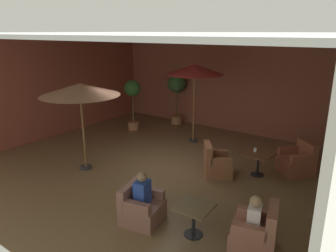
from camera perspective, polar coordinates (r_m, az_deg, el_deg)
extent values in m
cube|color=brown|center=(9.39, -1.63, -7.28)|extent=(9.98, 9.08, 0.02)
cube|color=brown|center=(12.61, 10.92, 7.42)|extent=(9.98, 0.08, 3.69)
cube|color=brown|center=(12.41, -20.30, 6.55)|extent=(0.08, 9.08, 3.69)
cube|color=silver|center=(8.59, -1.85, 16.11)|extent=(9.98, 9.08, 0.06)
cylinder|color=black|center=(9.19, 15.62, -8.34)|extent=(0.35, 0.35, 0.02)
cylinder|color=black|center=(9.08, 15.76, -6.71)|extent=(0.07, 0.07, 0.59)
cube|color=brown|center=(8.96, 15.92, -4.86)|extent=(0.78, 0.78, 0.03)
cube|color=#91583A|center=(8.89, 8.83, -7.39)|extent=(1.00, 1.00, 0.42)
cube|color=#91583A|center=(8.68, 7.15, -4.73)|extent=(0.55, 0.68, 0.48)
cube|color=#91583A|center=(9.05, 8.90, -4.83)|extent=(0.52, 0.42, 0.20)
cube|color=#91583A|center=(8.50, 9.47, -6.31)|extent=(0.52, 0.42, 0.20)
cube|color=brown|center=(9.60, 21.71, -6.48)|extent=(1.12, 1.12, 0.44)
cube|color=brown|center=(9.61, 23.57, -3.82)|extent=(0.68, 0.68, 0.45)
cube|color=brown|center=(9.20, 22.73, -5.39)|extent=(0.52, 0.53, 0.21)
cube|color=brown|center=(9.73, 20.72, -4.00)|extent=(0.52, 0.53, 0.21)
cylinder|color=black|center=(6.55, 4.53, -18.69)|extent=(0.36, 0.36, 0.02)
cylinder|color=black|center=(6.39, 4.59, -16.61)|extent=(0.07, 0.07, 0.59)
cube|color=brown|center=(6.22, 4.66, -14.19)|extent=(0.72, 0.72, 0.03)
cube|color=brown|center=(6.83, -4.52, -15.14)|extent=(0.89, 0.91, 0.41)
cube|color=brown|center=(6.76, -6.82, -11.71)|extent=(0.32, 0.79, 0.37)
cube|color=brown|center=(6.90, -2.97, -11.81)|extent=(0.60, 0.25, 0.20)
cube|color=brown|center=(6.41, -5.66, -14.23)|extent=(0.60, 0.25, 0.20)
cube|color=#8F5946|center=(6.27, 14.84, -18.82)|extent=(0.93, 0.91, 0.43)
cube|color=#8F5946|center=(6.01, 18.11, -15.66)|extent=(0.35, 0.76, 0.47)
cube|color=#8F5946|center=(5.85, 14.26, -17.83)|extent=(0.62, 0.29, 0.21)
cube|color=#8F5946|center=(6.35, 15.03, -14.90)|extent=(0.62, 0.29, 0.21)
cylinder|color=#2D2D2D|center=(9.53, -14.40, -7.14)|extent=(0.32, 0.32, 0.08)
cylinder|color=brown|center=(9.13, -14.92, -0.42)|extent=(0.06, 0.06, 2.41)
cone|color=#9D6B4E|center=(8.89, -15.44, 6.33)|extent=(2.13, 2.13, 0.32)
cylinder|color=#2D2D2D|center=(11.44, 4.50, -2.59)|extent=(0.32, 0.32, 0.08)
cylinder|color=brown|center=(11.08, 4.65, 3.78)|extent=(0.06, 0.06, 2.69)
cone|color=#BF3636|center=(10.88, 4.80, 10.06)|extent=(1.94, 1.94, 0.34)
cylinder|color=#A16C47|center=(13.61, 1.51, 1.12)|extent=(0.47, 0.47, 0.32)
cylinder|color=brown|center=(13.44, 1.54, 3.98)|extent=(0.06, 0.06, 1.07)
sphere|color=#33552C|center=(13.28, 1.57, 7.60)|extent=(0.76, 0.76, 0.76)
cylinder|color=#A26342|center=(12.86, -6.17, 0.11)|extent=(0.46, 0.46, 0.32)
cylinder|color=brown|center=(12.68, -6.27, 3.14)|extent=(0.06, 0.06, 1.07)
sphere|color=#2E6027|center=(12.52, -6.38, 6.72)|extent=(0.63, 0.63, 0.63)
cube|color=silver|center=(6.03, 15.16, -15.44)|extent=(0.30, 0.38, 0.44)
sphere|color=#A27F5A|center=(5.88, 15.39, -12.85)|extent=(0.21, 0.21, 0.21)
cube|color=#28439C|center=(6.60, -4.61, -11.74)|extent=(0.31, 0.37, 0.51)
sphere|color=#7F6247|center=(6.44, -4.68, -9.03)|extent=(0.21, 0.21, 0.21)
cylinder|color=white|center=(9.05, 15.32, -4.10)|extent=(0.08, 0.08, 0.11)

